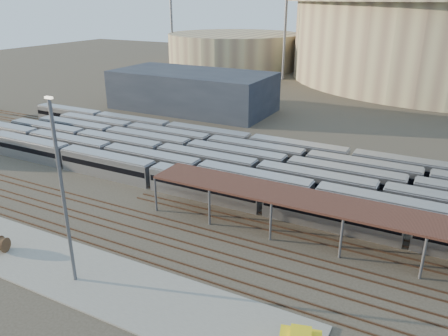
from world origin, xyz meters
TOP-DOWN VIEW (x-y plane):
  - ground at (0.00, 0.00)m, footprint 420.00×420.00m
  - apron at (-5.00, -15.00)m, footprint 50.00×9.00m
  - subway_trains at (0.43, 18.50)m, footprint 125.45×23.90m
  - inspection_shed at (22.00, 4.00)m, footprint 60.30×6.00m
  - empty_tracks at (0.00, -5.00)m, footprint 170.00×9.62m
  - secondary_arena at (-60.00, 130.00)m, footprint 56.00×56.00m
  - service_building at (-35.00, 55.00)m, footprint 42.00×20.00m
  - floodlight_0 at (-30.00, 110.00)m, footprint 4.00×1.00m
  - floodlight_1 at (-85.00, 120.00)m, footprint 4.00×1.00m
  - floodlight_3 at (-10.00, 160.00)m, footprint 4.00×1.00m
  - cable_reel_east at (-17.40, -15.89)m, footprint 1.49×2.00m
  - yard_light_pole at (-5.86, -16.10)m, footprint 0.80×0.36m

SIDE VIEW (x-z plane):
  - ground at x=0.00m, z-range 0.00..0.00m
  - empty_tracks at x=0.00m, z-range 0.00..0.18m
  - apron at x=-5.00m, z-range 0.00..0.20m
  - cable_reel_east at x=-17.40m, z-range 0.20..1.98m
  - subway_trains at x=0.43m, z-range 0.00..3.60m
  - inspection_shed at x=22.00m, z-range 2.33..7.63m
  - service_building at x=-35.00m, z-range 0.00..10.00m
  - secondary_arena at x=-60.00m, z-range 0.00..14.00m
  - yard_light_pole at x=-5.86m, z-range 0.28..19.75m
  - floodlight_0 at x=-30.00m, z-range 1.45..39.85m
  - floodlight_1 at x=-85.00m, z-range 1.45..39.85m
  - floodlight_3 at x=-10.00m, z-range 1.45..39.85m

